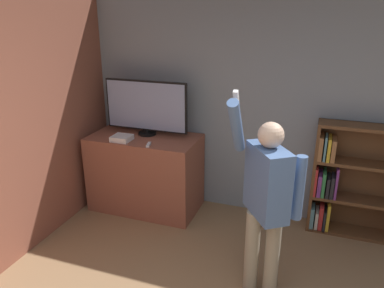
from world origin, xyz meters
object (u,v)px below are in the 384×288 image
(television, at_px, (146,107))
(person, at_px, (266,195))
(game_console, at_px, (122,138))
(bookshelf, at_px, (347,182))

(television, relative_size, person, 0.56)
(television, xyz_separation_m, game_console, (-0.18, -0.31, -0.32))
(person, bearing_deg, bookshelf, 116.41)
(person, bearing_deg, television, -159.70)
(television, xyz_separation_m, person, (1.66, -1.16, -0.33))
(game_console, distance_m, bookshelf, 2.62)
(game_console, xyz_separation_m, person, (1.84, -0.85, -0.01))
(game_console, distance_m, person, 2.03)
(television, bearing_deg, person, -34.88)
(bookshelf, relative_size, person, 0.69)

